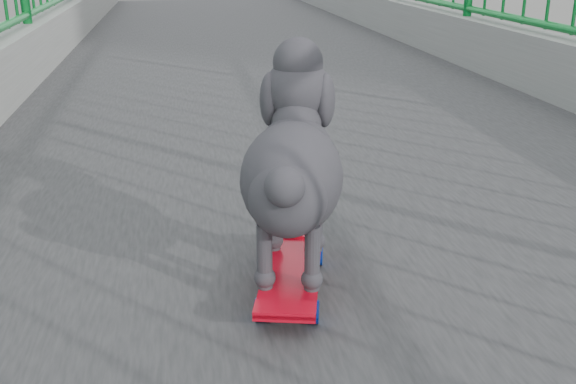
# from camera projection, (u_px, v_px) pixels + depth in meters

# --- Properties ---
(skateboard) EXTENTS (0.22, 0.44, 0.06)m
(skateboard) POSITION_uv_depth(u_px,v_px,m) (292.00, 273.00, 1.52)
(skateboard) COLOR red
(skateboard) RESTS_ON footbridge
(poodle) EXTENTS (0.30, 0.52, 0.44)m
(poodle) POSITION_uv_depth(u_px,v_px,m) (293.00, 163.00, 1.46)
(poodle) COLOR #29272B
(poodle) RESTS_ON skateboard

